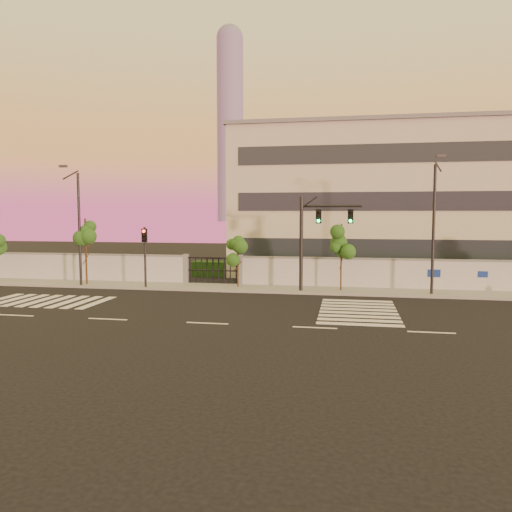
% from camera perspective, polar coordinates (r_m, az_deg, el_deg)
% --- Properties ---
extents(ground, '(120.00, 120.00, 0.00)m').
position_cam_1_polar(ground, '(23.57, -5.59, -7.67)').
color(ground, black).
rests_on(ground, ground).
extents(sidewalk, '(60.00, 3.00, 0.15)m').
position_cam_1_polar(sidewalk, '(33.61, -0.66, -3.72)').
color(sidewalk, gray).
rests_on(sidewalk, ground).
extents(perimeter_wall, '(60.00, 0.36, 2.20)m').
position_cam_1_polar(perimeter_wall, '(34.92, -0.02, -1.75)').
color(perimeter_wall, '#ADB0B4').
rests_on(perimeter_wall, ground).
extents(hedge_row, '(41.00, 4.25, 1.80)m').
position_cam_1_polar(hedge_row, '(37.46, 2.33, -1.68)').
color(hedge_row, black).
rests_on(hedge_row, ground).
extents(institutional_building, '(24.40, 12.40, 12.25)m').
position_cam_1_polar(institutional_building, '(44.19, 13.88, 6.12)').
color(institutional_building, beige).
rests_on(institutional_building, ground).
extents(distant_skyscraper, '(16.00, 16.00, 118.00)m').
position_cam_1_polar(distant_skyscraper, '(315.59, -2.98, 15.32)').
color(distant_skyscraper, slate).
rests_on(distant_skyscraper, ground).
extents(road_markings, '(57.00, 7.62, 0.02)m').
position_cam_1_polar(road_markings, '(27.54, -6.61, -5.82)').
color(road_markings, silver).
rests_on(road_markings, ground).
extents(street_tree_c, '(1.62, 1.29, 4.75)m').
position_cam_1_polar(street_tree_c, '(36.88, -18.86, 2.14)').
color(street_tree_c, '#382314').
rests_on(street_tree_c, ground).
extents(street_tree_d, '(1.32, 1.05, 3.51)m').
position_cam_1_polar(street_tree_d, '(33.67, -2.05, 0.59)').
color(street_tree_d, '#382314').
rests_on(street_tree_d, ground).
extents(street_tree_e, '(1.34, 1.07, 4.44)m').
position_cam_1_polar(street_tree_e, '(32.51, 9.77, 1.57)').
color(street_tree_e, '#382314').
rests_on(street_tree_e, ground).
extents(traffic_signal_main, '(3.89, 0.71, 6.17)m').
position_cam_1_polar(traffic_signal_main, '(31.99, 6.59, 2.69)').
color(traffic_signal_main, black).
rests_on(traffic_signal_main, ground).
extents(traffic_signal_secondary, '(0.33, 0.33, 4.20)m').
position_cam_1_polar(traffic_signal_secondary, '(34.27, -12.59, 0.69)').
color(traffic_signal_secondary, black).
rests_on(traffic_signal_secondary, ground).
extents(streetlight_west, '(0.49, 1.98, 8.22)m').
position_cam_1_polar(streetlight_west, '(36.26, -19.68, 3.56)').
color(streetlight_west, black).
rests_on(streetlight_west, ground).
extents(streetlight_east, '(0.50, 2.03, 8.45)m').
position_cam_1_polar(streetlight_east, '(32.25, 19.69, 3.64)').
color(streetlight_east, black).
rests_on(streetlight_east, ground).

